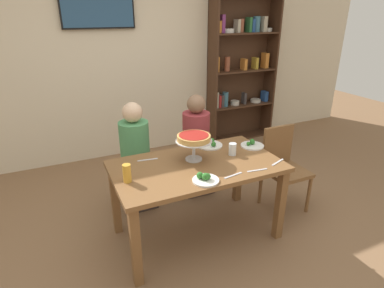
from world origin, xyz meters
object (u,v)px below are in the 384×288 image
television (97,5)px  cutlery_knife_far (257,170)px  dining_table (197,174)px  salad_plate_far_diner (252,145)px  bookshelf (241,68)px  salad_plate_spare (205,178)px  salad_plate_near_diner (210,145)px  diner_far_left (136,164)px  cutlery_fork_far (278,162)px  deep_dish_pizza_stand (194,139)px  beer_glass_amber_tall (127,173)px  cutlery_knife_near (233,175)px  water_glass_clear_near (232,149)px  chair_head_east (283,164)px  cutlery_fork_near (148,160)px  diner_far_right (196,152)px

television → cutlery_knife_far: 2.85m
dining_table → salad_plate_far_diner: salad_plate_far_diner is taller
bookshelf → cutlery_knife_far: size_ratio=12.29×
salad_plate_spare → salad_plate_far_diner: bearing=30.1°
dining_table → salad_plate_near_diner: size_ratio=5.83×
diner_far_left → cutlery_knife_far: size_ratio=6.39×
cutlery_knife_far → dining_table: bearing=149.2°
salad_plate_far_diner → cutlery_fork_far: bearing=-90.7°
salad_plate_far_diner → salad_plate_near_diner: bearing=154.4°
deep_dish_pizza_stand → salad_plate_far_diner: (0.65, 0.04, -0.18)m
diner_far_left → beer_glass_amber_tall: diner_far_left is taller
cutlery_knife_near → water_glass_clear_near: bearing=50.3°
salad_plate_far_diner → salad_plate_spare: size_ratio=1.07×
chair_head_east → salad_plate_near_diner: chair_head_east is taller
salad_plate_near_diner → deep_dish_pizza_stand: bearing=-141.8°
television → cutlery_knife_near: television is taller
cutlery_knife_near → cutlery_fork_far: same height
deep_dish_pizza_stand → diner_far_left: bearing=120.2°
diner_far_left → cutlery_fork_far: size_ratio=6.39×
cutlery_fork_far → cutlery_knife_far: same height
salad_plate_spare → water_glass_clear_near: size_ratio=1.89×
deep_dish_pizza_stand → cutlery_knife_far: bearing=-46.5°
salad_plate_near_diner → cutlery_fork_near: size_ratio=1.39×
chair_head_east → cutlery_knife_near: chair_head_east is taller
cutlery_knife_far → diner_far_right: bearing=100.8°
diner_far_right → cutlery_knife_near: 1.09m
chair_head_east → cutlery_knife_near: size_ratio=4.83×
deep_dish_pizza_stand → diner_far_right: bearing=62.9°
cutlery_fork_near → salad_plate_far_diner: bearing=-179.3°
cutlery_fork_near → cutlery_knife_near: 0.78m
salad_plate_far_diner → water_glass_clear_near: bearing=-162.0°
salad_plate_far_diner → cutlery_knife_far: salad_plate_far_diner is taller
beer_glass_amber_tall → cutlery_knife_near: 0.84m
beer_glass_amber_tall → water_glass_clear_near: beer_glass_amber_tall is taller
bookshelf → cutlery_knife_near: (-1.55, -2.33, -0.40)m
diner_far_right → cutlery_fork_far: (0.31, -1.01, 0.25)m
television → chair_head_east: television is taller
dining_table → salad_plate_far_diner: size_ratio=6.43×
chair_head_east → water_glass_clear_near: bearing=3.9°
diner_far_right → cutlery_fork_far: 1.09m
bookshelf → salad_plate_near_diner: (-1.44, -1.71, -0.39)m
television → deep_dish_pizza_stand: size_ratio=2.78×
television → salad_plate_near_diner: size_ratio=3.60×
bookshelf → diner_far_right: size_ratio=1.92×
salad_plate_spare → water_glass_clear_near: water_glass_clear_near is taller
salad_plate_far_diner → cutlery_fork_near: 1.03m
diner_far_right → salad_plate_spare: (-0.41, -1.03, 0.27)m
salad_plate_far_diner → bookshelf: bearing=60.6°
salad_plate_near_diner → water_glass_clear_near: 0.29m
dining_table → cutlery_fork_far: 0.72m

